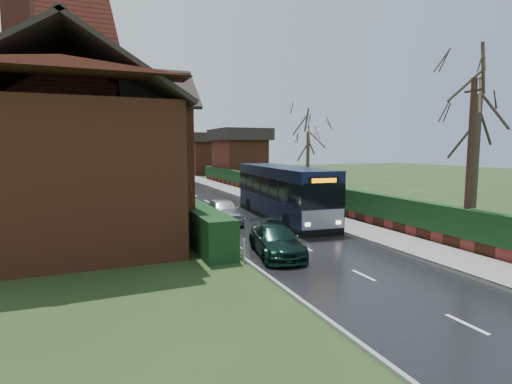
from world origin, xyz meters
name	(u,v)px	position (x,y,z in m)	size (l,w,h in m)	color
ground	(284,238)	(0.00, 0.00, 0.00)	(140.00, 140.00, 0.00)	#2F451D
road	(221,208)	(0.00, 10.00, 0.01)	(6.00, 100.00, 0.02)	black
pavement	(276,204)	(4.25, 10.00, 0.07)	(2.50, 100.00, 0.14)	slate
kerb_right	(261,205)	(3.05, 10.00, 0.07)	(0.12, 100.00, 0.14)	gray
kerb_left	(178,210)	(-3.05, 10.00, 0.05)	(0.12, 100.00, 0.10)	gray
front_hedge	(180,211)	(-3.90, 5.00, 0.80)	(1.20, 16.00, 1.60)	black
picket_fence	(194,216)	(-3.15, 5.00, 0.45)	(0.10, 16.00, 0.90)	tan
right_wall_hedge	(295,191)	(5.80, 10.00, 1.02)	(0.60, 50.00, 1.80)	brown
brick_house	(81,145)	(-8.73, 4.78, 4.38)	(9.30, 14.60, 10.30)	brown
bus	(283,193)	(2.20, 4.67, 1.56)	(3.06, 10.48, 3.14)	black
car_silver	(223,211)	(-1.50, 4.82, 0.70)	(1.64, 4.09, 1.39)	silver
car_green	(276,240)	(-1.60, -2.51, 0.60)	(1.67, 4.10, 1.19)	black
car_distant	(180,176)	(2.00, 34.17, 0.64)	(1.35, 3.88, 1.28)	black
bus_stop_sign	(299,187)	(4.00, 5.98, 1.71)	(0.21, 0.38, 2.59)	slate
telegraph_pole	(469,166)	(5.80, -5.00, 3.54)	(0.24, 0.90, 7.00)	black
tree_right_near	(480,84)	(9.00, -2.66, 7.26)	(4.50, 4.50, 9.72)	#32281D
tree_right_far	(308,127)	(9.00, 13.74, 5.98)	(4.14, 4.14, 8.01)	#3C2E23
tree_house_side	(76,106)	(-9.33, 18.00, 7.46)	(4.39, 4.39, 9.98)	#3D3024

